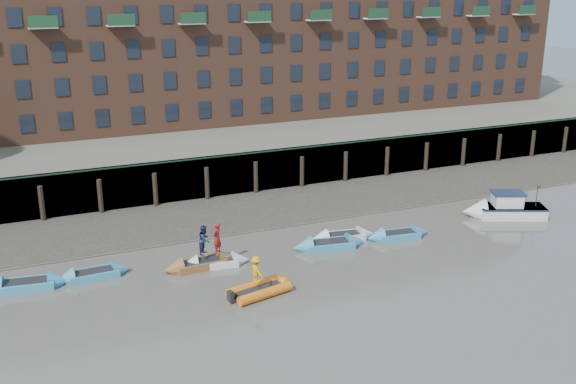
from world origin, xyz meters
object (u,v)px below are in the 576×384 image
rowboat_2 (200,264)px  person_rib_crew (256,270)px  person_rower_b (204,240)px  rowboat_6 (398,235)px  rib_tender (261,289)px  motor_launch (498,209)px  rowboat_4 (329,245)px  rowboat_3 (215,263)px  rowboat_5 (343,236)px  rowboat_0 (26,285)px  person_rower_a (217,238)px  rowboat_1 (94,274)px

rowboat_2 → person_rib_crew: person_rib_crew is taller
rowboat_2 → person_rower_b: size_ratio=2.61×
rowboat_2 → rowboat_6: bearing=-6.7°
rib_tender → rowboat_2: bearing=101.3°
motor_launch → rowboat_4: bearing=25.2°
rowboat_6 → rib_tender: 11.87m
rowboat_3 → person_rib_crew: bearing=-69.3°
rowboat_5 → rowboat_6: (3.45, -1.21, 0.00)m
motor_launch → person_rower_b: person_rower_b is taller
rib_tender → person_rower_b: person_rower_b is taller
rowboat_0 → rowboat_4: size_ratio=0.98×
rowboat_5 → rowboat_0: bearing=-173.5°
person_rower_a → person_rib_crew: bearing=58.0°
rowboat_3 → person_rower_b: bearing=171.3°
rowboat_5 → person_rower_a: person_rower_a is taller
rowboat_0 → person_rower_a: size_ratio=2.54×
rowboat_3 → person_rib_crew: person_rib_crew is taller
rowboat_4 → rib_tender: (-6.26, -4.25, 0.03)m
rib_tender → person_rower_b: (-1.76, 4.69, 1.44)m
rowboat_0 → person_rib_crew: 12.85m
rowboat_6 → motor_launch: (8.79, 0.66, 0.38)m
rowboat_4 → person_rower_a: size_ratio=2.58×
rowboat_3 → motor_launch: size_ratio=0.71×
rib_tender → person_rib_crew: person_rib_crew is taller
motor_launch → rowboat_2: bearing=23.6°
rowboat_0 → rowboat_5: size_ratio=1.07×
rowboat_5 → rowboat_6: rowboat_6 is taller
person_rib_crew → rowboat_5: bearing=-71.8°
person_rower_b → person_rower_a: bearing=-62.6°
rowboat_4 → person_rower_b: person_rower_b is taller
rowboat_4 → rowboat_3: bearing=-173.3°
rowboat_5 → rib_tender: 9.32m
rowboat_0 → person_rower_b: 10.14m
rowboat_2 → motor_launch: (22.05, 0.03, 0.37)m
rowboat_0 → rowboat_3: (10.52, -1.21, -0.02)m
rowboat_1 → motor_launch: bearing=-4.5°
rib_tender → person_rower_b: size_ratio=2.06×
rowboat_0 → rowboat_3: 10.59m
rowboat_3 → rowboat_1: bearing=179.0°
rib_tender → motor_launch: motor_launch is taller
person_rower_a → person_rib_crew: person_rower_a is taller
rowboat_3 → motor_launch: (21.18, 0.14, 0.40)m
rib_tender → motor_launch: (19.96, 4.65, 0.34)m
rowboat_3 → motor_launch: bearing=9.1°
rowboat_2 → rib_tender: 5.07m
rowboat_1 → rowboat_6: 19.35m
rowboat_0 → person_rower_a: person_rower_a is taller
rowboat_0 → rowboat_6: bearing=3.6°
rib_tender → person_rib_crew: bearing=154.9°
rowboat_2 → motor_launch: size_ratio=0.77×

